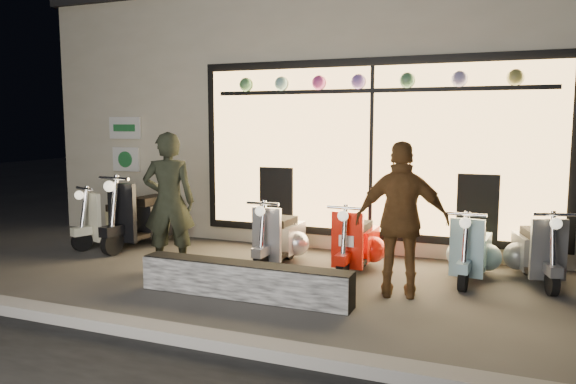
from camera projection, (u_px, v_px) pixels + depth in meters
name	position (u px, v px, depth m)	size (l,w,h in m)	color
ground	(268.00, 282.00, 6.88)	(40.00, 40.00, 0.00)	#383533
kerb	(177.00, 335.00, 5.03)	(40.00, 0.25, 0.12)	slate
shop_building	(369.00, 114.00, 11.20)	(10.20, 6.23, 4.20)	beige
graffiti_barrier	(244.00, 280.00, 6.26)	(2.49, 0.28, 0.40)	black
scooter_silver	(282.00, 237.00, 7.80)	(0.42, 1.24, 0.89)	black
scooter_red	(358.00, 243.00, 7.43)	(0.40, 1.24, 0.90)	black
scooter_black	(149.00, 217.00, 8.92)	(0.58, 1.55, 1.11)	black
scooter_cream	(122.00, 221.00, 8.97)	(0.74, 1.28, 0.93)	black
scooter_blue	(472.00, 251.00, 7.03)	(0.45, 1.23, 0.88)	black
scooter_grey	(536.00, 251.00, 6.95)	(0.61, 1.26, 0.90)	black
man	(169.00, 202.00, 7.36)	(0.67, 0.44, 1.83)	black
woman	(402.00, 220.00, 6.22)	(1.02, 0.43, 1.75)	brown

